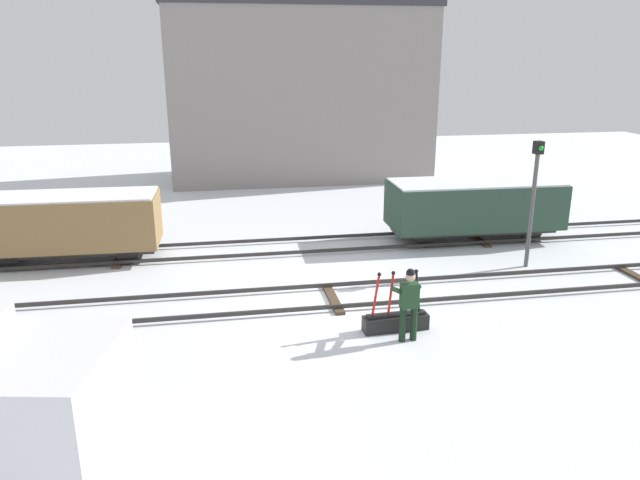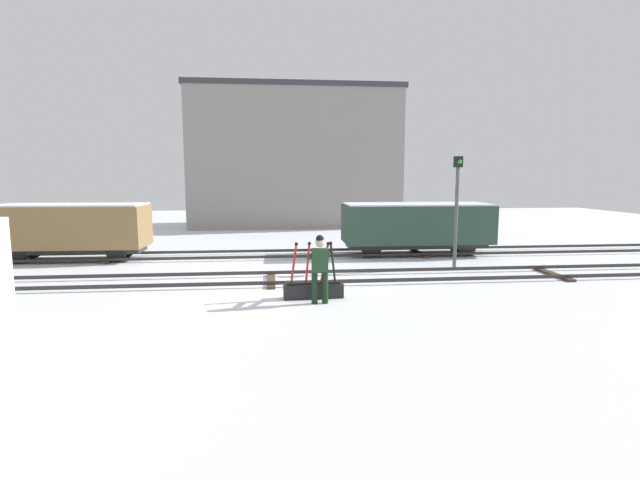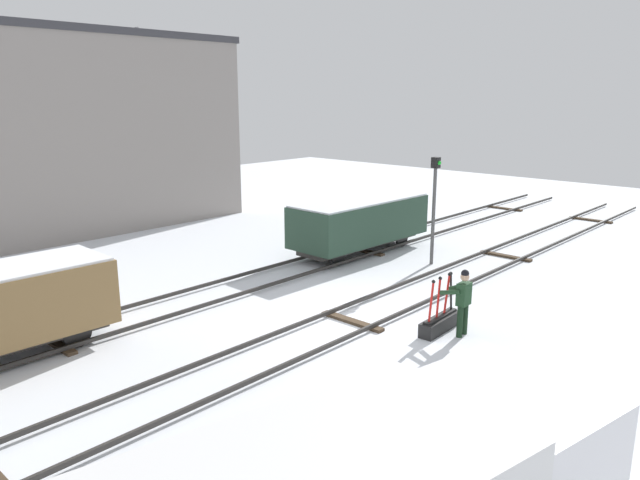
{
  "view_description": "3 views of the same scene",
  "coord_description": "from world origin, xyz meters",
  "px_view_note": "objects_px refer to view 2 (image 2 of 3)",
  "views": [
    {
      "loc": [
        -2.83,
        -14.08,
        6.1
      ],
      "look_at": [
        0.18,
        2.92,
        0.72
      ],
      "focal_mm": 33.78,
      "sensor_mm": 36.0,
      "label": 1
    },
    {
      "loc": [
        0.04,
        -13.78,
        3.1
      ],
      "look_at": [
        1.49,
        0.45,
        1.16
      ],
      "focal_mm": 26.71,
      "sensor_mm": 36.0,
      "label": 2
    },
    {
      "loc": [
        -11.35,
        -9.31,
        5.79
      ],
      "look_at": [
        1.68,
        2.68,
        1.48
      ],
      "focal_mm": 33.65,
      "sensor_mm": 36.0,
      "label": 3
    }
  ],
  "objects_px": {
    "freight_car_far_end": "(72,228)",
    "freight_car_back_track": "(416,225)",
    "switch_lever_frame": "(313,288)",
    "signal_post": "(457,200)",
    "rail_worker": "(320,265)"
  },
  "relations": [
    {
      "from": "freight_car_back_track",
      "to": "rail_worker",
      "type": "bearing_deg",
      "value": -122.28
    },
    {
      "from": "rail_worker",
      "to": "freight_car_far_end",
      "type": "bearing_deg",
      "value": 138.24
    },
    {
      "from": "freight_car_far_end",
      "to": "freight_car_back_track",
      "type": "bearing_deg",
      "value": 1.47
    },
    {
      "from": "signal_post",
      "to": "switch_lever_frame",
      "type": "bearing_deg",
      "value": -145.74
    },
    {
      "from": "switch_lever_frame",
      "to": "signal_post",
      "type": "distance_m",
      "value": 6.5
    },
    {
      "from": "switch_lever_frame",
      "to": "freight_car_far_end",
      "type": "distance_m",
      "value": 10.5
    },
    {
      "from": "rail_worker",
      "to": "signal_post",
      "type": "height_order",
      "value": "signal_post"
    },
    {
      "from": "switch_lever_frame",
      "to": "freight_car_back_track",
      "type": "height_order",
      "value": "freight_car_back_track"
    },
    {
      "from": "switch_lever_frame",
      "to": "freight_car_back_track",
      "type": "bearing_deg",
      "value": 51.14
    },
    {
      "from": "switch_lever_frame",
      "to": "signal_post",
      "type": "relative_size",
      "value": 0.41
    },
    {
      "from": "switch_lever_frame",
      "to": "signal_post",
      "type": "height_order",
      "value": "signal_post"
    },
    {
      "from": "switch_lever_frame",
      "to": "freight_car_far_end",
      "type": "bearing_deg",
      "value": 140.13
    },
    {
      "from": "rail_worker",
      "to": "freight_car_far_end",
      "type": "relative_size",
      "value": 0.32
    },
    {
      "from": "freight_car_back_track",
      "to": "freight_car_far_end",
      "type": "xyz_separation_m",
      "value": [
        -12.96,
        0.0,
        0.02
      ]
    },
    {
      "from": "rail_worker",
      "to": "signal_post",
      "type": "relative_size",
      "value": 0.45
    }
  ]
}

